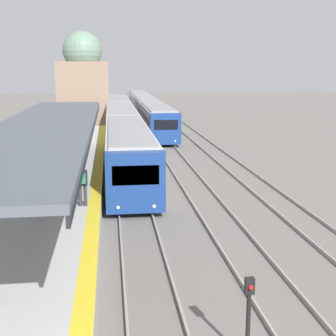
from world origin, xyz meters
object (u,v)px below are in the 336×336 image
(person_on_platform, at_px, (82,182))
(train_far, at_px, (146,108))
(train_near, at_px, (121,122))
(signal_post_near, at_px, (249,310))

(person_on_platform, distance_m, train_far, 40.43)
(train_near, relative_size, train_far, 1.08)
(person_on_platform, distance_m, signal_post_near, 10.11)
(train_near, xyz_separation_m, signal_post_near, (1.86, -32.73, -0.46))
(person_on_platform, height_order, train_near, train_near)
(train_far, height_order, signal_post_near, train_far)
(train_far, relative_size, signal_post_near, 21.07)
(person_on_platform, height_order, signal_post_near, person_on_platform)
(train_near, distance_m, signal_post_near, 32.78)
(person_on_platform, bearing_deg, train_far, 81.97)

